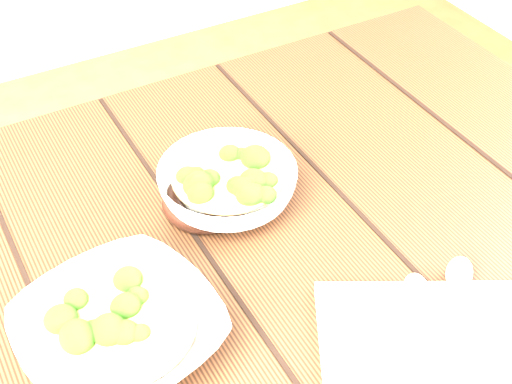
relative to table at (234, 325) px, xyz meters
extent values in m
cube|color=#351D0F|center=(0.00, 0.00, 0.10)|extent=(1.20, 0.80, 0.04)
cube|color=#351D0F|center=(0.54, 0.34, -0.28)|extent=(0.07, 0.07, 0.71)
imported|color=silver|center=(-0.16, -0.05, 0.14)|extent=(0.23, 0.23, 0.05)
cylinder|color=olive|center=(-0.16, -0.05, 0.16)|extent=(0.16, 0.16, 0.00)
ellipsoid|color=#337119|center=(-0.14, -0.04, 0.17)|extent=(0.03, 0.03, 0.03)
ellipsoid|color=#337119|center=(-0.14, -0.02, 0.17)|extent=(0.03, 0.03, 0.03)
ellipsoid|color=#337119|center=(-0.18, -0.01, 0.17)|extent=(0.03, 0.03, 0.03)
ellipsoid|color=#337119|center=(-0.18, -0.04, 0.17)|extent=(0.03, 0.03, 0.03)
ellipsoid|color=#337119|center=(-0.18, -0.07, 0.17)|extent=(0.03, 0.03, 0.03)
ellipsoid|color=#337119|center=(-0.15, -0.10, 0.17)|extent=(0.03, 0.03, 0.03)
ellipsoid|color=#337119|center=(-0.13, -0.06, 0.17)|extent=(0.03, 0.03, 0.03)
imported|color=silver|center=(0.04, 0.10, 0.15)|extent=(0.19, 0.19, 0.05)
cylinder|color=olive|center=(0.04, 0.10, 0.16)|extent=(0.14, 0.14, 0.00)
ellipsoid|color=#337119|center=(0.06, 0.10, 0.17)|extent=(0.03, 0.03, 0.02)
ellipsoid|color=#337119|center=(0.06, 0.12, 0.17)|extent=(0.03, 0.03, 0.02)
ellipsoid|color=#337119|center=(0.04, 0.14, 0.17)|extent=(0.03, 0.03, 0.02)
ellipsoid|color=#337119|center=(0.03, 0.11, 0.17)|extent=(0.03, 0.03, 0.02)
ellipsoid|color=#337119|center=(0.01, 0.10, 0.17)|extent=(0.03, 0.03, 0.02)
ellipsoid|color=#337119|center=(0.01, 0.07, 0.17)|extent=(0.03, 0.03, 0.02)
ellipsoid|color=#337119|center=(0.04, 0.07, 0.17)|extent=(0.03, 0.03, 0.02)
ellipsoid|color=#337119|center=(0.06, 0.06, 0.17)|extent=(0.03, 0.03, 0.02)
ellipsoid|color=#337119|center=(0.09, 0.08, 0.17)|extent=(0.03, 0.03, 0.02)
torus|color=black|center=(0.01, 0.10, 0.13)|extent=(0.12, 0.12, 0.03)
cube|color=beige|center=(0.12, -0.22, 0.13)|extent=(0.29, 0.28, 0.01)
cylinder|color=#BBB5A5|center=(0.10, -0.22, 0.14)|extent=(0.09, 0.13, 0.01)
ellipsoid|color=#BBB5A5|center=(0.15, -0.15, 0.14)|extent=(0.06, 0.06, 0.01)
cylinder|color=#BBB5A5|center=(0.14, -0.21, 0.14)|extent=(0.12, 0.10, 0.01)
ellipsoid|color=#BBB5A5|center=(0.21, -0.15, 0.14)|extent=(0.06, 0.06, 0.01)
camera|label=1|loc=(-0.25, -0.51, 0.74)|focal=50.00mm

